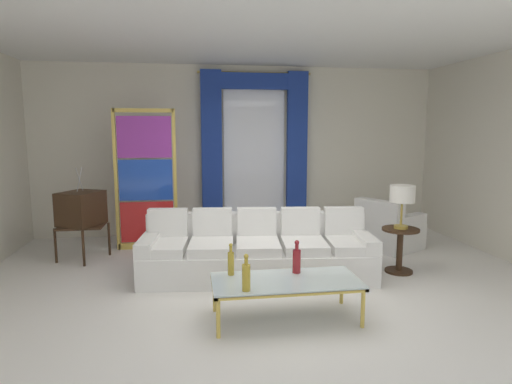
# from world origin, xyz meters

# --- Properties ---
(ground_plane) EXTENTS (16.00, 16.00, 0.00)m
(ground_plane) POSITION_xyz_m (0.00, 0.00, 0.00)
(ground_plane) COLOR white
(wall_rear) EXTENTS (8.00, 0.12, 3.00)m
(wall_rear) POSITION_xyz_m (0.00, 3.06, 1.50)
(wall_rear) COLOR silver
(wall_rear) RESTS_ON ground
(ceiling_slab) EXTENTS (8.00, 7.60, 0.04)m
(ceiling_slab) POSITION_xyz_m (0.00, 0.80, 3.02)
(ceiling_slab) COLOR white
(curtained_window) EXTENTS (2.00, 0.17, 2.70)m
(curtained_window) POSITION_xyz_m (0.26, 2.89, 1.74)
(curtained_window) COLOR white
(curtained_window) RESTS_ON ground
(couch_white_long) EXTENTS (2.99, 1.22, 0.86)m
(couch_white_long) POSITION_xyz_m (-0.05, 0.58, 0.31)
(couch_white_long) COLOR white
(couch_white_long) RESTS_ON ground
(coffee_table) EXTENTS (1.46, 0.66, 0.41)m
(coffee_table) POSITION_xyz_m (0.03, -0.75, 0.38)
(coffee_table) COLOR silver
(coffee_table) RESTS_ON ground
(bottle_blue_decanter) EXTENTS (0.08, 0.08, 0.35)m
(bottle_blue_decanter) POSITION_xyz_m (-0.39, -0.98, 0.55)
(bottle_blue_decanter) COLOR gold
(bottle_blue_decanter) RESTS_ON coffee_table
(bottle_crystal_tall) EXTENTS (0.08, 0.08, 0.35)m
(bottle_crystal_tall) POSITION_xyz_m (0.18, -0.56, 0.55)
(bottle_crystal_tall) COLOR maroon
(bottle_crystal_tall) RESTS_ON coffee_table
(bottle_amber_squat) EXTENTS (0.07, 0.07, 0.33)m
(bottle_amber_squat) POSITION_xyz_m (-0.49, -0.53, 0.54)
(bottle_amber_squat) COLOR gold
(bottle_amber_squat) RESTS_ON coffee_table
(vintage_tv) EXTENTS (0.72, 0.75, 1.35)m
(vintage_tv) POSITION_xyz_m (-2.46, 1.67, 0.73)
(vintage_tv) COLOR #382314
(vintage_tv) RESTS_ON ground
(armchair_white) EXTENTS (1.10, 1.10, 0.80)m
(armchair_white) POSITION_xyz_m (2.20, 1.54, 0.29)
(armchair_white) COLOR white
(armchair_white) RESTS_ON ground
(stained_glass_divider) EXTENTS (0.95, 0.05, 2.20)m
(stained_glass_divider) POSITION_xyz_m (-1.58, 2.11, 1.06)
(stained_glass_divider) COLOR gold
(stained_glass_divider) RESTS_ON ground
(peacock_figurine) EXTENTS (0.44, 0.60, 0.50)m
(peacock_figurine) POSITION_xyz_m (-1.06, 1.63, 0.22)
(peacock_figurine) COLOR beige
(peacock_figurine) RESTS_ON ground
(round_side_table) EXTENTS (0.48, 0.48, 0.59)m
(round_side_table) POSITION_xyz_m (1.83, 0.42, 0.36)
(round_side_table) COLOR #382314
(round_side_table) RESTS_ON ground
(table_lamp_brass) EXTENTS (0.32, 0.32, 0.57)m
(table_lamp_brass) POSITION_xyz_m (1.83, 0.42, 1.03)
(table_lamp_brass) COLOR #B29338
(table_lamp_brass) RESTS_ON round_side_table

